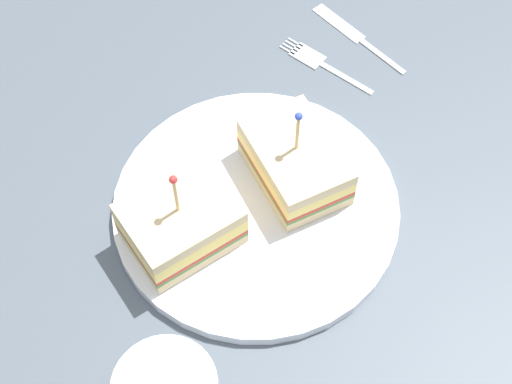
{
  "coord_description": "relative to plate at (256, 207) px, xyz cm",
  "views": [
    {
      "loc": [
        31.68,
        17.01,
        60.0
      ],
      "look_at": [
        0.0,
        0.0,
        3.29
      ],
      "focal_mm": 52.15,
      "sensor_mm": 36.0,
      "label": 1
    }
  ],
  "objects": [
    {
      "name": "fork",
      "position": [
        -19.56,
        -3.02,
        -0.47
      ],
      "size": [
        3.2,
        11.64,
        0.35
      ],
      "color": "silver",
      "rests_on": "ground_plane"
    },
    {
      "name": "knife",
      "position": [
        -25.03,
        -1.2,
        -0.47
      ],
      "size": [
        5.57,
        12.91,
        0.35
      ],
      "color": "silver",
      "rests_on": "ground_plane"
    },
    {
      "name": "sandwich_half_front",
      "position": [
        -4.4,
        1.74,
        2.98
      ],
      "size": [
        11.67,
        12.46,
        9.48
      ],
      "color": "beige",
      "rests_on": "plate"
    },
    {
      "name": "sandwich_half_back",
      "position": [
        6.24,
        -4.13,
        3.08
      ],
      "size": [
        11.66,
        10.83,
        9.78
      ],
      "color": "beige",
      "rests_on": "plate"
    },
    {
      "name": "plate",
      "position": [
        0.0,
        0.0,
        0.0
      ],
      "size": [
        26.65,
        26.65,
        1.29
      ],
      "primitive_type": "cylinder",
      "color": "white",
      "rests_on": "ground_plane"
    },
    {
      "name": "ground_plane",
      "position": [
        0.0,
        0.0,
        -1.64
      ],
      "size": [
        115.81,
        115.81,
        2.0
      ],
      "primitive_type": "cube",
      "color": "#4C5660"
    }
  ]
}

